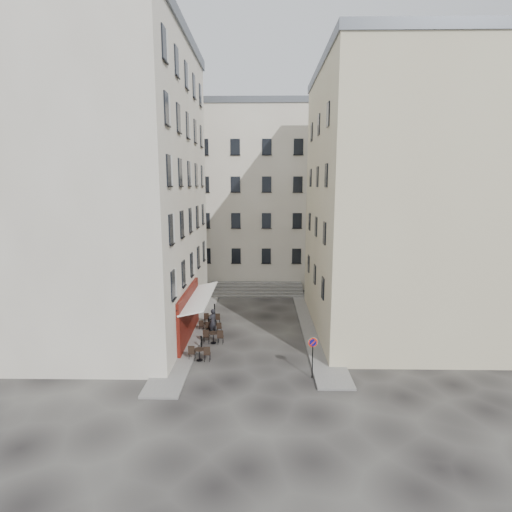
{
  "coord_description": "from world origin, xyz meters",
  "views": [
    {
      "loc": [
        0.66,
        -25.04,
        10.42
      ],
      "look_at": [
        0.15,
        4.0,
        5.26
      ],
      "focal_mm": 28.0,
      "sensor_mm": 36.0,
      "label": 1
    }
  ],
  "objects_px": {
    "no_parking_sign": "(313,350)",
    "pedestrian": "(213,322)",
    "bistro_table_a": "(200,353)",
    "bistro_table_b": "(213,337)"
  },
  "relations": [
    {
      "from": "no_parking_sign",
      "to": "bistro_table_b",
      "type": "bearing_deg",
      "value": 130.7
    },
    {
      "from": "bistro_table_a",
      "to": "pedestrian",
      "type": "distance_m",
      "value": 4.4
    },
    {
      "from": "bistro_table_b",
      "to": "pedestrian",
      "type": "height_order",
      "value": "pedestrian"
    },
    {
      "from": "bistro_table_a",
      "to": "pedestrian",
      "type": "bearing_deg",
      "value": 86.85
    },
    {
      "from": "no_parking_sign",
      "to": "pedestrian",
      "type": "bearing_deg",
      "value": 123.15
    },
    {
      "from": "no_parking_sign",
      "to": "pedestrian",
      "type": "xyz_separation_m",
      "value": [
        -6.26,
        6.44,
        -0.72
      ]
    },
    {
      "from": "bistro_table_b",
      "to": "pedestrian",
      "type": "bearing_deg",
      "value": 98.75
    },
    {
      "from": "bistro_table_a",
      "to": "bistro_table_b",
      "type": "distance_m",
      "value": 2.71
    },
    {
      "from": "no_parking_sign",
      "to": "bistro_table_b",
      "type": "xyz_separation_m",
      "value": [
        -5.99,
        4.73,
        -1.16
      ]
    },
    {
      "from": "no_parking_sign",
      "to": "bistro_table_b",
      "type": "relative_size",
      "value": 1.71
    }
  ]
}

